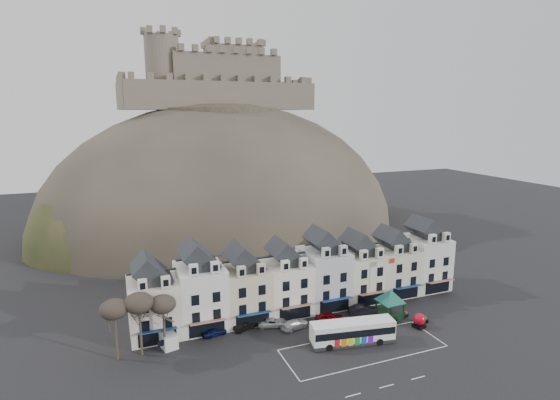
{
  "coord_description": "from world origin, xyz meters",
  "views": [
    {
      "loc": [
        -28.25,
        -44.8,
        31.34
      ],
      "look_at": [
        -1.15,
        24.0,
        16.45
      ],
      "focal_mm": 28.0,
      "sensor_mm": 36.0,
      "label": 1
    }
  ],
  "objects_px": {
    "car_navy": "(214,331)",
    "car_black": "(245,326)",
    "flagpole": "(388,280)",
    "car_white": "(295,324)",
    "bus_shelter": "(390,296)",
    "car_silver": "(273,322)",
    "red_buoy": "(419,320)",
    "car_charcoal": "(363,310)",
    "white_van": "(166,338)",
    "bus": "(353,331)",
    "car_maroon": "(330,317)"
  },
  "relations": [
    {
      "from": "white_van",
      "to": "bus",
      "type": "bearing_deg",
      "value": -34.71
    },
    {
      "from": "car_navy",
      "to": "car_white",
      "type": "bearing_deg",
      "value": -110.83
    },
    {
      "from": "red_buoy",
      "to": "car_navy",
      "type": "relative_size",
      "value": 0.61
    },
    {
      "from": "red_buoy",
      "to": "flagpole",
      "type": "relative_size",
      "value": 0.25
    },
    {
      "from": "white_van",
      "to": "flagpole",
      "type": "bearing_deg",
      "value": -17.16
    },
    {
      "from": "red_buoy",
      "to": "car_silver",
      "type": "bearing_deg",
      "value": 157.53
    },
    {
      "from": "red_buoy",
      "to": "car_black",
      "type": "xyz_separation_m",
      "value": [
        -24.18,
        8.81,
        -0.53
      ]
    },
    {
      "from": "flagpole",
      "to": "car_silver",
      "type": "xyz_separation_m",
      "value": [
        -19.11,
        1.48,
        -4.44
      ]
    },
    {
      "from": "red_buoy",
      "to": "car_charcoal",
      "type": "xyz_separation_m",
      "value": [
        -5.41,
        6.72,
        -0.38
      ]
    },
    {
      "from": "bus_shelter",
      "to": "red_buoy",
      "type": "relative_size",
      "value": 3.26
    },
    {
      "from": "car_navy",
      "to": "car_black",
      "type": "height_order",
      "value": "car_navy"
    },
    {
      "from": "white_van",
      "to": "car_navy",
      "type": "relative_size",
      "value": 1.28
    },
    {
      "from": "bus",
      "to": "bus_shelter",
      "type": "distance_m",
      "value": 10.66
    },
    {
      "from": "car_navy",
      "to": "car_charcoal",
      "type": "xyz_separation_m",
      "value": [
        23.42,
        -2.08,
        0.14
      ]
    },
    {
      "from": "flagpole",
      "to": "car_white",
      "type": "height_order",
      "value": "flagpole"
    },
    {
      "from": "car_charcoal",
      "to": "bus",
      "type": "bearing_deg",
      "value": 154.36
    },
    {
      "from": "red_buoy",
      "to": "car_silver",
      "type": "relative_size",
      "value": 0.5
    },
    {
      "from": "car_navy",
      "to": "car_white",
      "type": "relative_size",
      "value": 0.82
    },
    {
      "from": "car_silver",
      "to": "car_white",
      "type": "height_order",
      "value": "car_white"
    },
    {
      "from": "flagpole",
      "to": "car_silver",
      "type": "height_order",
      "value": "flagpole"
    },
    {
      "from": "car_black",
      "to": "car_silver",
      "type": "height_order",
      "value": "car_silver"
    },
    {
      "from": "bus",
      "to": "car_maroon",
      "type": "height_order",
      "value": "bus"
    },
    {
      "from": "car_silver",
      "to": "car_white",
      "type": "xyz_separation_m",
      "value": [
        2.83,
        -1.77,
        0.02
      ]
    },
    {
      "from": "flagpole",
      "to": "bus_shelter",
      "type": "bearing_deg",
      "value": -116.27
    },
    {
      "from": "car_white",
      "to": "bus",
      "type": "bearing_deg",
      "value": -155.04
    },
    {
      "from": "red_buoy",
      "to": "white_van",
      "type": "distance_m",
      "value": 36.59
    },
    {
      "from": "bus_shelter",
      "to": "white_van",
      "type": "xyz_separation_m",
      "value": [
        -33.37,
        4.45,
        -2.57
      ]
    },
    {
      "from": "car_white",
      "to": "white_van",
      "type": "bearing_deg",
      "value": 68.3
    },
    {
      "from": "car_navy",
      "to": "car_silver",
      "type": "relative_size",
      "value": 0.82
    },
    {
      "from": "car_black",
      "to": "car_charcoal",
      "type": "xyz_separation_m",
      "value": [
        18.77,
        -2.08,
        0.15
      ]
    },
    {
      "from": "red_buoy",
      "to": "white_van",
      "type": "bearing_deg",
      "value": 166.07
    },
    {
      "from": "bus",
      "to": "flagpole",
      "type": "relative_size",
      "value": 1.34
    },
    {
      "from": "bus_shelter",
      "to": "flagpole",
      "type": "bearing_deg",
      "value": 61.32
    },
    {
      "from": "bus_shelter",
      "to": "car_navy",
      "type": "bearing_deg",
      "value": 168.12
    },
    {
      "from": "bus_shelter",
      "to": "flagpole",
      "type": "height_order",
      "value": "flagpole"
    },
    {
      "from": "car_black",
      "to": "car_white",
      "type": "xyz_separation_m",
      "value": [
        6.96,
        -2.28,
        0.04
      ]
    },
    {
      "from": "car_maroon",
      "to": "car_silver",
      "type": "bearing_deg",
      "value": 95.18
    },
    {
      "from": "car_navy",
      "to": "red_buoy",
      "type": "bearing_deg",
      "value": -116.7
    },
    {
      "from": "car_black",
      "to": "white_van",
      "type": "bearing_deg",
      "value": 72.66
    },
    {
      "from": "car_silver",
      "to": "car_maroon",
      "type": "height_order",
      "value": "car_maroon"
    },
    {
      "from": "bus_shelter",
      "to": "car_maroon",
      "type": "bearing_deg",
      "value": 164.99
    },
    {
      "from": "car_charcoal",
      "to": "car_navy",
      "type": "bearing_deg",
      "value": 100.51
    },
    {
      "from": "bus_shelter",
      "to": "car_maroon",
      "type": "xyz_separation_m",
      "value": [
        -9.37,
        2.09,
        -2.82
      ]
    },
    {
      "from": "red_buoy",
      "to": "car_charcoal",
      "type": "height_order",
      "value": "red_buoy"
    },
    {
      "from": "car_black",
      "to": "car_silver",
      "type": "xyz_separation_m",
      "value": [
        4.13,
        -0.51,
        0.02
      ]
    },
    {
      "from": "bus_shelter",
      "to": "white_van",
      "type": "distance_m",
      "value": 33.76
    },
    {
      "from": "car_navy",
      "to": "car_black",
      "type": "distance_m",
      "value": 4.64
    },
    {
      "from": "flagpole",
      "to": "white_van",
      "type": "relative_size",
      "value": 1.9
    },
    {
      "from": "car_navy",
      "to": "car_charcoal",
      "type": "distance_m",
      "value": 23.51
    },
    {
      "from": "bus",
      "to": "car_silver",
      "type": "bearing_deg",
      "value": 144.2
    }
  ]
}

